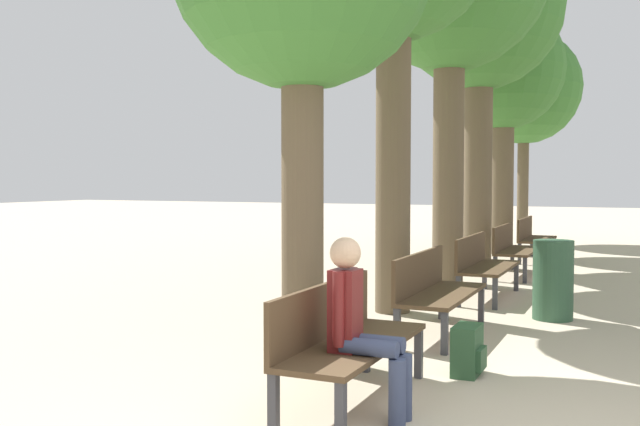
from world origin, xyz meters
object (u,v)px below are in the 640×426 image
(bench_row_2, at_px, (482,262))
(trash_bin, at_px, (553,280))
(person_seated, at_px, (360,322))
(backpack, at_px, (468,351))
(bench_row_0, at_px, (343,334))
(bench_row_4, at_px, (533,236))
(bench_row_1, at_px, (434,287))
(bench_row_3, at_px, (512,246))
(tree_row_5, at_px, (524,89))
(tree_row_4, at_px, (503,73))
(tree_row_3, at_px, (479,12))

(bench_row_2, height_order, trash_bin, trash_bin)
(bench_row_2, bearing_deg, person_seated, -87.39)
(bench_row_2, relative_size, backpack, 4.21)
(bench_row_0, bearing_deg, bench_row_4, 90.00)
(bench_row_1, distance_m, bench_row_3, 4.96)
(person_seated, bearing_deg, tree_row_5, 94.15)
(bench_row_1, bearing_deg, bench_row_0, -90.00)
(person_seated, bearing_deg, tree_row_4, 95.25)
(tree_row_4, height_order, trash_bin, tree_row_4)
(trash_bin, bearing_deg, person_seated, -101.17)
(trash_bin, bearing_deg, bench_row_2, 132.46)
(person_seated, xyz_separation_m, backpack, (0.43, 1.34, -0.45))
(bench_row_1, relative_size, tree_row_3, 0.28)
(tree_row_3, relative_size, trash_bin, 6.86)
(tree_row_4, xyz_separation_m, tree_row_5, (0.00, 2.97, 0.01))
(bench_row_4, xyz_separation_m, backpack, (0.67, -8.85, -0.29))
(tree_row_3, bearing_deg, bench_row_3, -50.54)
(bench_row_0, bearing_deg, person_seated, -47.63)
(bench_row_1, distance_m, backpack, 1.58)
(bench_row_1, relative_size, bench_row_3, 1.00)
(bench_row_2, distance_m, tree_row_5, 9.59)
(tree_row_3, bearing_deg, bench_row_4, 62.57)
(bench_row_4, distance_m, backpack, 8.88)
(tree_row_4, bearing_deg, person_seated, -84.75)
(bench_row_1, bearing_deg, bench_row_3, 90.00)
(bench_row_1, bearing_deg, trash_bin, 52.09)
(bench_row_3, bearing_deg, backpack, -83.98)
(tree_row_3, bearing_deg, tree_row_5, 90.00)
(person_seated, distance_m, backpack, 1.48)
(bench_row_1, relative_size, tree_row_4, 0.33)
(bench_row_0, height_order, bench_row_4, same)
(bench_row_2, relative_size, tree_row_3, 0.28)
(bench_row_3, height_order, tree_row_4, tree_row_4)
(bench_row_0, distance_m, bench_row_4, 9.93)
(bench_row_0, relative_size, bench_row_1, 1.00)
(bench_row_4, distance_m, person_seated, 10.19)
(bench_row_3, relative_size, tree_row_4, 0.33)
(bench_row_1, bearing_deg, person_seated, -85.04)
(bench_row_3, relative_size, tree_row_3, 0.28)
(bench_row_1, distance_m, bench_row_2, 2.48)
(bench_row_1, relative_size, tree_row_5, 0.32)
(tree_row_3, bearing_deg, bench_row_0, -84.63)
(bench_row_4, height_order, tree_row_5, tree_row_5)
(person_seated, bearing_deg, bench_row_0, 132.37)
(bench_row_2, xyz_separation_m, tree_row_3, (-0.79, 3.44, 4.17))
(bench_row_2, distance_m, trash_bin, 1.55)
(bench_row_3, bearing_deg, person_seated, -88.23)
(bench_row_1, bearing_deg, tree_row_3, 97.60)
(tree_row_4, bearing_deg, bench_row_3, -77.21)
(bench_row_4, bearing_deg, trash_bin, -80.29)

